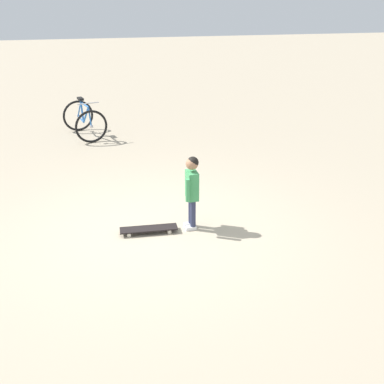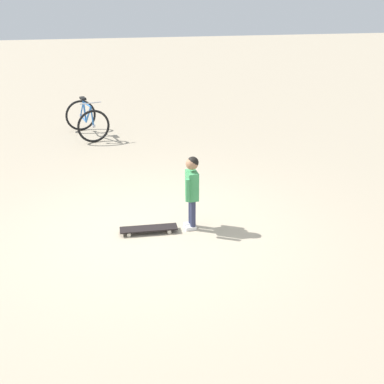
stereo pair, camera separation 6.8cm
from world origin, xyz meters
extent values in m
plane|color=tan|center=(0.00, 0.00, 0.00)|extent=(50.00, 50.00, 0.00)
cylinder|color=#2D3351|center=(0.03, 0.57, 0.24)|extent=(0.08, 0.08, 0.42)
cube|color=white|center=(0.03, 0.54, 0.03)|extent=(0.09, 0.15, 0.05)
cylinder|color=#2D3351|center=(-0.08, 0.56, 0.24)|extent=(0.08, 0.08, 0.42)
cube|color=white|center=(-0.08, 0.53, 0.03)|extent=(0.09, 0.15, 0.05)
cube|color=#3F9959|center=(-0.02, 0.57, 0.65)|extent=(0.25, 0.15, 0.40)
cylinder|color=#3F9959|center=(0.14, 0.48, 0.65)|extent=(0.06, 0.06, 0.32)
cylinder|color=#3F9959|center=(-0.18, 0.62, 0.65)|extent=(0.06, 0.06, 0.32)
sphere|color=#9E7051|center=(-0.02, 0.57, 0.96)|extent=(0.17, 0.17, 0.17)
sphere|color=black|center=(-0.03, 0.58, 0.98)|extent=(0.16, 0.16, 0.16)
cube|color=black|center=(0.01, -0.05, 0.07)|extent=(0.21, 0.80, 0.02)
cube|color=#B7B7BC|center=(0.01, -0.33, 0.05)|extent=(0.11, 0.03, 0.02)
cube|color=#B7B7BC|center=(0.02, 0.23, 0.05)|extent=(0.11, 0.03, 0.02)
cylinder|color=beige|center=(0.08, -0.33, 0.03)|extent=(0.03, 0.06, 0.06)
cylinder|color=beige|center=(-0.07, -0.33, 0.03)|extent=(0.03, 0.06, 0.06)
cylinder|color=beige|center=(0.09, 0.23, 0.03)|extent=(0.03, 0.06, 0.06)
cylinder|color=beige|center=(-0.06, 0.23, 0.03)|extent=(0.03, 0.06, 0.06)
torus|color=black|center=(-4.31, -0.78, 0.36)|extent=(0.25, 0.69, 0.71)
torus|color=black|center=(-5.29, -1.08, 0.36)|extent=(0.25, 0.69, 0.71)
cylinder|color=#B7B7BC|center=(-4.31, -0.78, 0.36)|extent=(0.07, 0.07, 0.06)
cylinder|color=#B7B7BC|center=(-5.29, -1.08, 0.36)|extent=(0.07, 0.07, 0.06)
cylinder|color=#2D6BB7|center=(-4.64, -0.88, 0.53)|extent=(0.51, 0.19, 0.48)
cylinder|color=#2D6BB7|center=(-4.69, -0.90, 0.75)|extent=(0.58, 0.20, 0.06)
cylinder|color=#2D6BB7|center=(-4.92, -0.97, 0.54)|extent=(0.14, 0.08, 0.48)
cylinder|color=#2D6BB7|center=(-5.08, -1.02, 0.33)|extent=(0.42, 0.15, 0.08)
cylinder|color=#2D6BB7|center=(-5.13, -1.03, 0.55)|extent=(0.34, 0.13, 0.40)
cylinder|color=#2D6BB7|center=(-4.36, -0.80, 0.56)|extent=(0.13, 0.07, 0.41)
cube|color=black|center=(-4.97, -0.98, 0.82)|extent=(0.24, 0.16, 0.05)
cylinder|color=#B7B7BC|center=(-4.40, -0.81, 0.84)|extent=(0.16, 0.45, 0.02)
camera|label=1|loc=(6.01, -0.61, 3.23)|focal=45.73mm
camera|label=2|loc=(6.03, -0.54, 3.23)|focal=45.73mm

